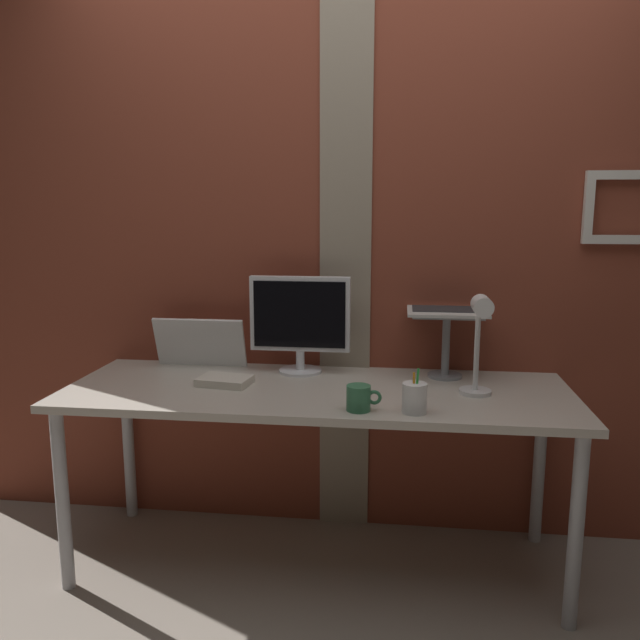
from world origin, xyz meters
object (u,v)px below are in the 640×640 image
Objects in this scene: coffee_mug at (359,398)px; pen_cup at (414,398)px; laptop at (446,299)px; whiteboard_panel at (200,343)px; desk_lamp at (480,335)px; monitor at (300,319)px.

pen_cup is at bearing -0.02° from coffee_mug.
laptop is 0.62m from pen_cup.
pen_cup is (-0.13, -0.54, -0.26)m from laptop.
coffee_mug is at bearing -35.11° from whiteboard_panel.
coffee_mug is at bearing -120.53° from laptop.
desk_lamp is 0.50m from coffee_mug.
monitor is at bearing -4.56° from whiteboard_panel.
desk_lamp is (1.15, -0.32, 0.13)m from whiteboard_panel.
coffee_mug is (-0.19, 0.00, -0.01)m from pen_cup.
pen_cup is 0.19m from coffee_mug.
laptop is at bearing 105.52° from desk_lamp.
monitor is 0.46m from whiteboard_panel.
monitor is 1.09× the size of desk_lamp.
whiteboard_panel is at bearing 175.44° from monitor.
laptop is 0.80× the size of whiteboard_panel.
desk_lamp is at bearing -21.87° from monitor.
laptop is (0.60, 0.07, 0.09)m from monitor.
laptop is at bearing 76.20° from pen_cup.
monitor is at bearing 158.13° from desk_lamp.
laptop reaches higher than pen_cup.
monitor is 0.69m from pen_cup.
whiteboard_panel is 1.20m from desk_lamp.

